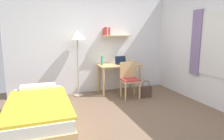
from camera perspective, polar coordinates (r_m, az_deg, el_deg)
The scene contains 11 objects.
ground_plane at distance 3.78m, azimuth 3.80°, elevation -14.08°, with size 5.28×5.28×0.00m, color brown.
wall_back at distance 5.36m, azimuth -4.72°, elevation 7.64°, with size 4.40×0.27×2.60m.
wall_right at distance 4.65m, azimuth 27.58°, elevation 6.04°, with size 0.10×4.40×2.60m.
bed at distance 3.68m, azimuth -20.05°, elevation -11.40°, with size 0.98×1.97×0.54m.
desk at distance 5.30m, azimuth 1.98°, elevation 0.16°, with size 1.10×0.58×0.75m.
desk_chair at distance 4.89m, azimuth 4.99°, elevation -2.31°, with size 0.45×0.40×0.87m.
standing_lamp at distance 4.95m, azimuth -9.92°, elevation 8.84°, with size 0.40×0.40×1.63m.
laptop at distance 5.35m, azimuth 2.60°, elevation 2.30°, with size 0.31×0.21×0.21m.
water_bottle at distance 5.17m, azimuth -2.86°, elevation 2.76°, with size 0.06×0.06×0.24m, color #42A87F.
book_stack at distance 5.47m, azimuth 5.80°, elevation 2.18°, with size 0.19×0.21×0.06m.
handbag at distance 5.04m, azimuth 9.58°, elevation -6.00°, with size 0.28×0.11×0.42m.
Camera 1 is at (-1.39, -3.14, 1.58)m, focal length 32.12 mm.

